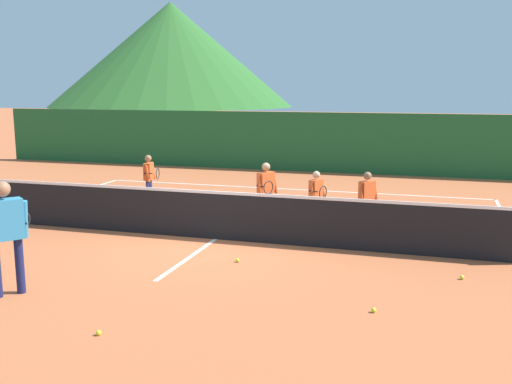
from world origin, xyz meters
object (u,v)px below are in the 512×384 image
Objects in this scene: tennis_net at (215,215)px; instructor at (5,227)px; tennis_ball_3 at (462,277)px; student_1 at (266,187)px; student_2 at (316,193)px; tennis_ball_2 at (16,227)px; student_0 at (149,175)px; student_3 at (367,195)px; tennis_ball_5 at (99,333)px; tennis_ball_4 at (374,310)px; tennis_ball_6 at (237,260)px.

instructor is at bearing -114.69° from tennis_net.
tennis_ball_3 is (6.33, 2.63, -0.97)m from instructor.
instructor reaches higher than student_1.
tennis_ball_2 is at bearing -160.12° from student_2.
student_1 is (0.57, 1.64, 0.31)m from tennis_net.
student_1 is (2.32, 5.44, -0.20)m from instructor.
student_0 is 1.06× the size of student_2.
instructor is (-1.75, -3.80, 0.51)m from tennis_net.
instructor is 6.73m from student_0.
student_3 is at bearing 122.44° from tennis_ball_3.
student_1 is 19.86× the size of tennis_ball_5.
student_3 is 3.45m from tennis_ball_3.
tennis_ball_2 is at bearing 162.08° from tennis_ball_4.
student_1 reaches higher than tennis_ball_6.
student_3 reaches higher than tennis_ball_3.
instructor is 24.71× the size of tennis_ball_3.
student_0 reaches higher than student_3.
tennis_ball_5 is (0.25, -4.67, -0.47)m from tennis_net.
tennis_ball_5 is (-1.43, -6.41, -0.69)m from student_2.
student_0 is 4.69m from student_2.
student_0 is at bearing 99.77° from instructor.
tennis_ball_2 is (-4.95, -2.08, -0.78)m from student_1.
tennis_net is 166.95× the size of tennis_ball_3.
student_2 is at bearing 110.00° from tennis_ball_4.
tennis_ball_6 is at bearing -177.51° from tennis_ball_3.
student_3 is (1.09, -0.06, 0.02)m from student_2.
tennis_ball_5 is at bearing -86.91° from tennis_net.
tennis_ball_2 is 1.00× the size of tennis_ball_6.
student_0 is 0.94× the size of student_1.
tennis_ball_3 and tennis_ball_5 have the same top height.
student_2 is at bearing 176.77° from student_3.
tennis_ball_4 is at bearing -123.82° from tennis_ball_3.
tennis_net is 166.95× the size of tennis_ball_4.
student_0 is at bearing 168.58° from student_3.
tennis_net is at bearing 5.79° from tennis_ball_2.
tennis_net is 9.19× the size of student_3.
student_1 is at bearing 22.83° from tennis_ball_2.
instructor is at bearing -51.99° from tennis_ball_2.
instructor is 24.71× the size of tennis_ball_5.
tennis_ball_4 is (6.28, -5.78, -0.73)m from student_0.
student_2 is at bearing 46.13° from tennis_net.
tennis_ball_6 is (-2.48, 1.62, 0.00)m from tennis_ball_4.
tennis_ball_5 is at bearing -23.38° from instructor.
student_2 is 3.24m from tennis_ball_6.
tennis_ball_4 is 1.00× the size of tennis_ball_5.
instructor is at bearing -113.11° from student_1.
tennis_ball_6 is at bearing -47.58° from student_0.
student_2 is 1.09m from student_3.
student_1 is at bearing -18.94° from student_0.
tennis_ball_4 is at bearing 9.38° from instructor.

